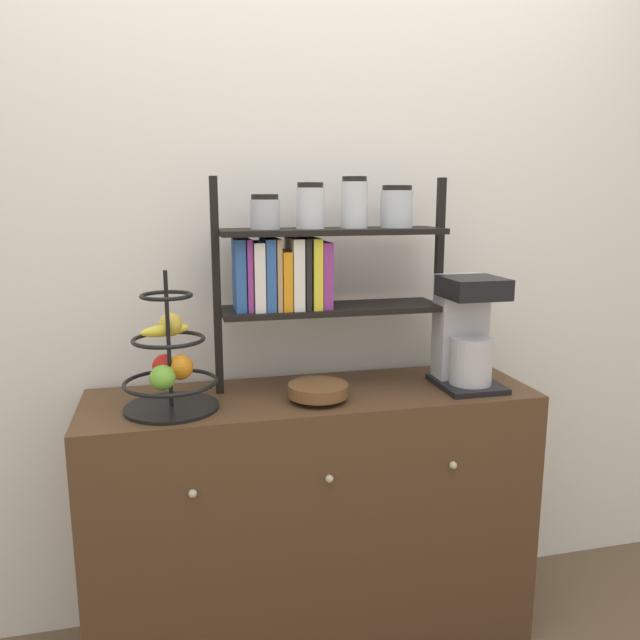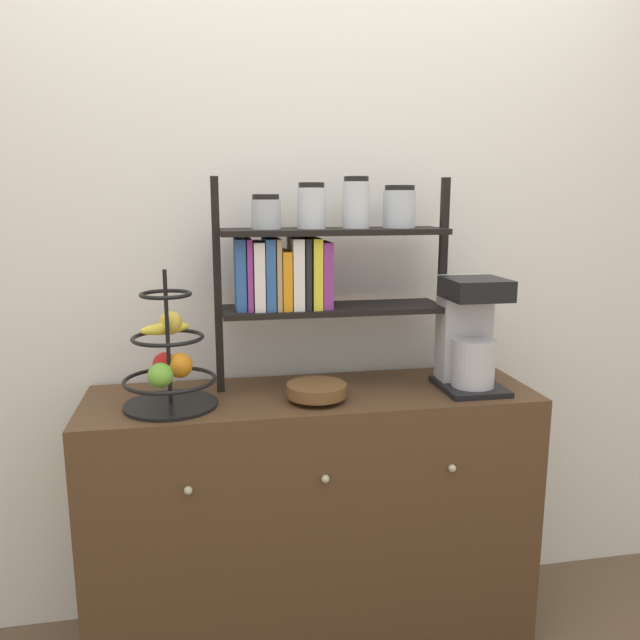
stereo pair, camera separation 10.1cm
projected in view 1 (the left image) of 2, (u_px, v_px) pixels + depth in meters
wall_back at (295, 251)px, 2.15m from camera, size 7.00×0.05×2.60m
sideboard at (313, 519)px, 2.07m from camera, size 1.42×0.44×0.87m
coffee_maker at (466, 331)px, 2.04m from camera, size 0.19×0.23×0.36m
fruit_stand at (170, 365)px, 1.81m from camera, size 0.28×0.28×0.41m
wooden_bowl at (318, 391)px, 1.90m from camera, size 0.18×0.18×0.05m
shelf_hutch at (312, 257)px, 1.98m from camera, size 0.76×0.20×0.68m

